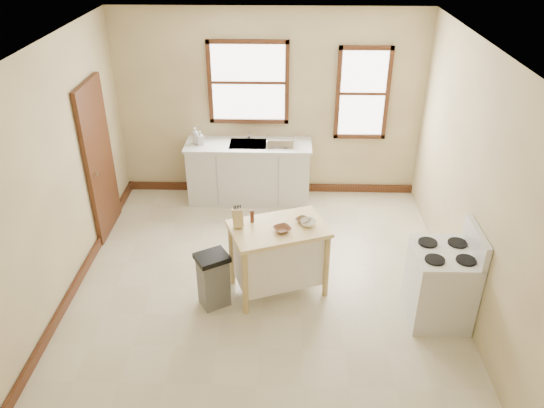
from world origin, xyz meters
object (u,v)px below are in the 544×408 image
Objects in this scene: soap_bottle_b at (200,138)px; bowl_b at (303,220)px; trash_bin at (213,280)px; bowl_a at (282,229)px; soap_bottle_a at (195,135)px; dish_rack at (281,143)px; bowl_c at (308,223)px; pepper_grinder at (252,216)px; knife_block at (238,219)px; gas_stove at (442,274)px; kitchen_island at (278,259)px.

bowl_b is at bearing -69.79° from soap_bottle_b.
bowl_b reaches higher than trash_bin.
soap_bottle_a is at bearing 119.58° from bowl_a.
soap_bottle_a is 1.67× the size of bowl_b.
dish_rack is at bearing 91.21° from bowl_a.
bowl_c is 1.24m from trash_bin.
dish_rack reaches higher than pepper_grinder.
soap_bottle_b is at bearing 118.48° from bowl_a.
soap_bottle_a is at bearing 90.45° from knife_block.
pepper_grinder is 0.85× the size of bowl_c.
soap_bottle_b is 1.17m from dish_rack.
knife_block is at bearing -86.65° from soap_bottle_b.
knife_block is 1.13× the size of bowl_c.
bowl_a is (0.05, -2.21, -0.08)m from dish_rack.
gas_stove reaches higher than bowl_a.
bowl_a reaches higher than trash_bin.
pepper_grinder is 0.39m from bowl_a.
trash_bin is at bearing -178.54° from kitchen_island.
pepper_grinder is at bearing 15.25° from knife_block.
bowl_b is 0.13× the size of gas_stove.
trash_bin is (-1.05, -0.33, -0.56)m from bowl_c.
bowl_a is at bearing 168.96° from gas_stove.
bowl_b is at bearing -8.53° from trash_bin.
trash_bin is at bearing -94.64° from soap_bottle_b.
soap_bottle_b is 0.19× the size of kitchen_island.
gas_stove is (1.42, -0.47, -0.33)m from bowl_c.
gas_stove is (2.92, -2.58, -0.46)m from soap_bottle_b.
kitchen_island is 0.54m from bowl_b.
bowl_a reaches higher than bowl_b.
bowl_c is at bearing -13.12° from trash_bin.
knife_block reaches higher than bowl_b.
bowl_a is 1.77m from gas_stove.
pepper_grinder is (-0.30, 0.10, 0.51)m from kitchen_island.
gas_stove reaches higher than dish_rack.
pepper_grinder is (0.95, -2.09, -0.10)m from soap_bottle_a.
bowl_b is (0.57, 0.02, -0.06)m from pepper_grinder.
dish_rack is 2.60m from trash_bin.
pepper_grinder is 0.83m from trash_bin.
dish_rack is at bearing 70.17° from kitchen_island.
knife_block is 1.33× the size of pepper_grinder.
gas_stove is (2.05, -0.52, -0.38)m from pepper_grinder.
knife_block reaches higher than pepper_grinder.
trash_bin is at bearing -162.40° from bowl_c.
bowl_a is 1.25× the size of bowl_b.
soap_bottle_a is 1.24× the size of knife_block.
bowl_a is 0.32m from bowl_c.
soap_bottle_b is 0.18× the size of gas_stove.
kitchen_island is 0.46m from bowl_a.
soap_bottle_a is at bearing 138.98° from gas_stove.
soap_bottle_a is 0.37× the size of trash_bin.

